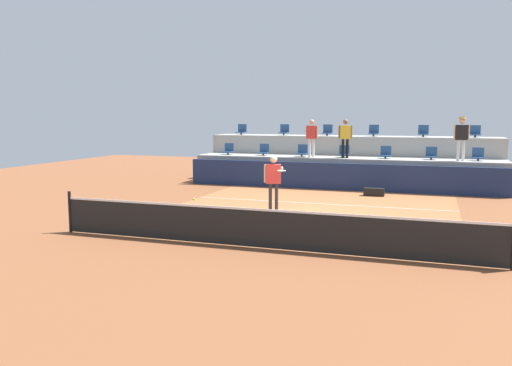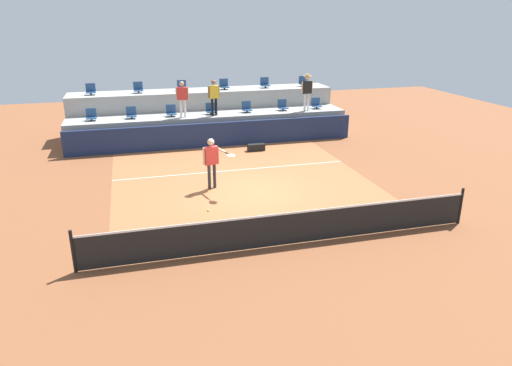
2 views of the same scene
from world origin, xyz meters
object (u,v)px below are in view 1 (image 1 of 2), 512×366
stadium_chair_lower_mid_right (386,153)px  stadium_chair_lower_left (264,151)px  stadium_chair_lower_far_left (229,150)px  stadium_chair_lower_center (344,152)px  spectator_with_hat (462,134)px  stadium_chair_lower_right (431,154)px  stadium_chair_upper_far_left (242,130)px  stadium_chair_upper_right (423,132)px  spectator_leaning_on_rail (312,135)px  stadium_chair_lower_mid_left (302,151)px  tennis_player (274,177)px  stadium_chair_lower_far_right (478,155)px  spectator_in_grey (345,135)px  equipment_bag (374,192)px  tennis_ball (194,199)px  stadium_chair_upper_mid_left (327,131)px  stadium_chair_upper_left (284,131)px  stadium_chair_upper_mid_right (374,131)px  stadium_chair_upper_far_right (475,132)px

stadium_chair_lower_mid_right → stadium_chair_lower_left: bearing=180.0°
stadium_chair_lower_far_left → stadium_chair_lower_center: 5.32m
stadium_chair_lower_center → spectator_with_hat: (4.63, -0.38, 0.85)m
stadium_chair_lower_right → stadium_chair_upper_far_left: bearing=168.6°
stadium_chair_upper_right → spectator_leaning_on_rail: 5.00m
stadium_chair_lower_mid_left → stadium_chair_lower_center: size_ratio=1.00×
stadium_chair_lower_mid_left → tennis_player: bearing=-83.9°
stadium_chair_lower_far_right → spectator_in_grey: 5.26m
stadium_chair_lower_far_left → spectator_in_grey: (5.42, -0.38, 0.76)m
tennis_player → equipment_bag: tennis_player is taller
stadium_chair_lower_center → spectator_in_grey: size_ratio=0.32×
spectator_in_grey → tennis_ball: 10.53m
stadium_chair_upper_mid_left → spectator_with_hat: spectator_with_hat is taller
stadium_chair_lower_center → spectator_in_grey: bearing=-75.1°
stadium_chair_lower_center → stadium_chair_lower_mid_right: same height
stadium_chair_upper_left → stadium_chair_upper_mid_right: (4.20, 0.00, 0.00)m
stadium_chair_upper_left → tennis_ball: 12.56m
stadium_chair_upper_left → stadium_chair_lower_far_right: bearing=-12.0°
stadium_chair_lower_center → stadium_chair_upper_mid_right: (1.03, 1.80, 0.85)m
stadium_chair_lower_center → tennis_ball: bearing=-100.5°
stadium_chair_lower_left → stadium_chair_lower_mid_left: size_ratio=1.00×
stadium_chair_lower_far_right → tennis_ball: size_ratio=7.65×
spectator_leaning_on_rail → stadium_chair_upper_far_left: bearing=151.4°
stadium_chair_lower_far_left → tennis_player: stadium_chair_lower_far_left is taller
stadium_chair_lower_mid_left → spectator_in_grey: (1.94, -0.38, 0.76)m
spectator_in_grey → tennis_ball: size_ratio=23.92×
stadium_chair_upper_left → spectator_leaning_on_rail: bearing=-49.8°
stadium_chair_lower_mid_left → equipment_bag: bearing=-35.1°
tennis_player → stadium_chair_upper_far_left: bearing=116.7°
stadium_chair_lower_center → equipment_bag: (1.56, -2.38, -1.31)m
stadium_chair_lower_far_left → stadium_chair_lower_right: size_ratio=1.00×
stadium_chair_lower_center → stadium_chair_lower_mid_left: bearing=180.0°
stadium_chair_lower_mid_right → spectator_with_hat: (2.90, -0.38, 0.85)m
stadium_chair_lower_mid_left → spectator_with_hat: bearing=-3.4°
stadium_chair_lower_left → equipment_bag: bearing=-24.8°
stadium_chair_lower_mid_left → stadium_chair_upper_left: size_ratio=1.00×
stadium_chair_upper_left → tennis_player: 8.70m
stadium_chair_upper_far_left → stadium_chair_upper_left: bearing=0.0°
spectator_leaning_on_rail → spectator_in_grey: 1.43m
stadium_chair_upper_mid_left → stadium_chair_lower_mid_left: bearing=-112.6°
stadium_chair_lower_far_right → stadium_chair_upper_mid_right: 4.71m
stadium_chair_upper_far_left → stadium_chair_upper_far_right: size_ratio=1.00×
stadium_chair_lower_mid_left → stadium_chair_upper_right: 5.38m
stadium_chair_upper_left → stadium_chair_upper_far_right: (8.44, 0.00, 0.00)m
stadium_chair_lower_far_left → tennis_player: (4.19, -6.57, -0.38)m
tennis_player → stadium_chair_lower_mid_left: bearing=96.1°
stadium_chair_lower_right → spectator_in_grey: (-3.44, -0.38, 0.76)m
stadium_chair_lower_mid_right → stadium_chair_lower_right: bearing=0.0°
stadium_chair_upper_right → stadium_chair_lower_far_right: bearing=-40.2°
stadium_chair_lower_mid_left → stadium_chair_lower_far_right: bearing=0.0°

